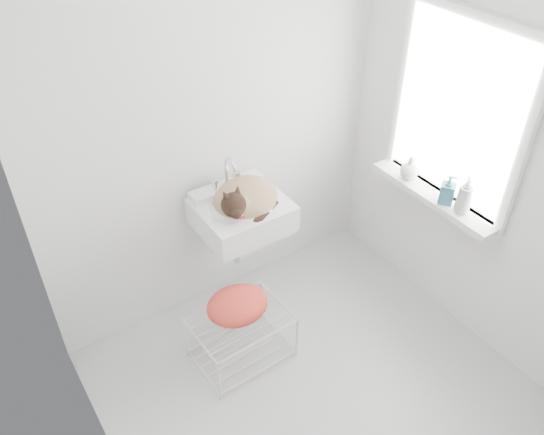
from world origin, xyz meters
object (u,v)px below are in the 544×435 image
sink (242,203)px  wire_rack (241,339)px  bottle_a (461,212)px  bottle_b (445,202)px  bottle_c (408,178)px  cat (245,198)px

sink → wire_rack: (-0.23, -0.33, -0.70)m
bottle_a → bottle_b: 0.12m
bottle_c → bottle_b: bearing=-90.0°
bottle_a → bottle_c: bottle_a is taller
bottle_b → bottle_c: (0.00, 0.30, 0.00)m
bottle_b → bottle_c: bottle_b is taller
cat → wire_rack: size_ratio=0.85×
sink → bottle_a: (0.99, -0.75, 0.00)m
cat → wire_rack: bearing=-140.2°
cat → sink: bearing=115.8°
wire_rack → bottle_c: bearing=-0.3°
cat → bottle_b: bearing=-45.1°
sink → bottle_c: size_ratio=3.46×
sink → bottle_b: (0.99, -0.64, 0.00)m
bottle_b → sink: bearing=147.1°
cat → bottle_c: cat is taller
bottle_b → bottle_c: size_ratio=1.20×
cat → wire_rack: (-0.24, -0.32, -0.74)m
sink → bottle_b: bearing=-32.9°
sink → bottle_a: bearing=-37.4°
sink → bottle_c: (0.99, -0.34, 0.00)m
wire_rack → sink: bearing=55.3°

